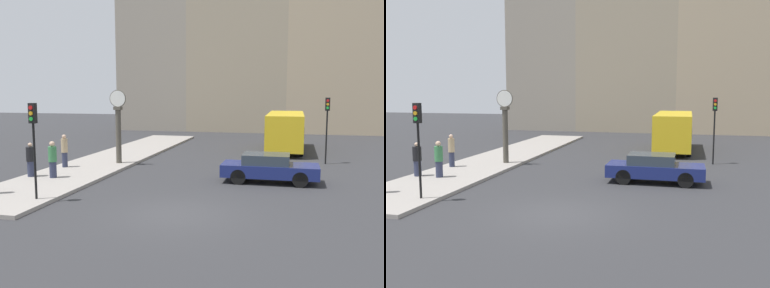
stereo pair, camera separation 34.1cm
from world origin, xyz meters
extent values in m
plane|color=#2D2D30|center=(0.00, 0.00, 0.00)|extent=(120.00, 120.00, 0.00)
cube|color=gray|center=(-6.94, 10.96, 0.08)|extent=(3.96, 25.91, 0.15)
cube|color=gray|center=(-11.10, 32.14, 8.02)|extent=(7.82, 5.00, 16.05)
cube|color=gray|center=(-2.05, 32.14, 9.38)|extent=(10.28, 5.00, 18.77)
cube|color=tan|center=(9.05, 32.14, 8.64)|extent=(11.91, 5.00, 17.27)
cube|color=navy|center=(2.91, 6.01, 0.59)|extent=(4.46, 1.77, 0.58)
cube|color=#2D3842|center=(2.73, 6.01, 1.11)|extent=(2.14, 1.59, 0.47)
cylinder|color=black|center=(4.29, 6.79, 0.35)|extent=(0.70, 0.22, 0.70)
cylinder|color=black|center=(4.29, 5.23, 0.35)|extent=(0.70, 0.22, 0.70)
cylinder|color=black|center=(1.52, 6.79, 0.35)|extent=(0.70, 0.22, 0.70)
cylinder|color=black|center=(1.52, 5.23, 0.35)|extent=(0.70, 0.22, 0.70)
cube|color=gold|center=(3.35, 17.05, 1.53)|extent=(2.43, 7.90, 2.34)
cube|color=#1E232D|center=(3.35, 17.05, 1.67)|extent=(2.45, 7.74, 0.70)
cylinder|color=black|center=(4.42, 19.50, 0.45)|extent=(0.28, 0.90, 0.90)
cylinder|color=black|center=(2.28, 19.50, 0.45)|extent=(0.28, 0.90, 0.90)
cylinder|color=black|center=(4.42, 14.60, 0.45)|extent=(0.28, 0.90, 0.90)
cylinder|color=black|center=(2.28, 14.60, 0.45)|extent=(0.28, 0.90, 0.90)
cylinder|color=black|center=(-5.58, 0.18, 1.60)|extent=(0.09, 0.09, 2.90)
cube|color=black|center=(-5.58, 0.18, 3.44)|extent=(0.26, 0.20, 0.76)
cylinder|color=red|center=(-5.58, 0.06, 3.65)|extent=(0.15, 0.04, 0.15)
cylinder|color=orange|center=(-5.58, 0.06, 3.44)|extent=(0.15, 0.04, 0.15)
cylinder|color=green|center=(-5.58, 0.06, 3.23)|extent=(0.15, 0.04, 0.15)
cylinder|color=black|center=(5.80, 11.97, 1.56)|extent=(0.09, 0.09, 3.13)
cube|color=black|center=(5.80, 11.97, 3.51)|extent=(0.26, 0.20, 0.76)
cylinder|color=red|center=(5.80, 11.85, 3.71)|extent=(0.15, 0.04, 0.15)
cylinder|color=orange|center=(5.80, 11.85, 3.51)|extent=(0.15, 0.04, 0.15)
cylinder|color=green|center=(5.80, 11.85, 3.30)|extent=(0.15, 0.04, 0.15)
cylinder|color=#4C473D|center=(-5.81, 8.67, 1.68)|extent=(0.31, 0.31, 3.05)
cube|color=#4C473D|center=(-5.81, 8.67, 3.29)|extent=(0.40, 0.40, 0.19)
cylinder|color=#4C473D|center=(-5.81, 8.67, 3.84)|extent=(0.97, 0.04, 0.97)
cylinder|color=white|center=(-5.81, 8.67, 3.84)|extent=(0.90, 0.06, 0.90)
cylinder|color=#2D334C|center=(-8.36, 3.97, 0.53)|extent=(0.35, 0.35, 0.75)
cylinder|color=black|center=(-8.36, 3.97, 1.25)|extent=(0.41, 0.41, 0.70)
sphere|color=tan|center=(-8.36, 3.97, 1.70)|extent=(0.20, 0.20, 0.20)
cylinder|color=#2D334C|center=(-8.12, 6.69, 0.55)|extent=(0.29, 0.29, 0.80)
cylinder|color=tan|center=(-8.12, 6.69, 1.33)|extent=(0.34, 0.34, 0.75)
sphere|color=tan|center=(-8.12, 6.69, 1.82)|extent=(0.22, 0.22, 0.22)
cylinder|color=#2D334C|center=(-7.17, 3.97, 0.54)|extent=(0.33, 0.33, 0.77)
cylinder|color=#387A47|center=(-7.17, 3.97, 1.29)|extent=(0.39, 0.39, 0.72)
sphere|color=tan|center=(-7.17, 3.97, 1.77)|extent=(0.25, 0.25, 0.25)
camera|label=1|loc=(3.98, -13.98, 4.26)|focal=40.00mm
camera|label=2|loc=(4.31, -13.90, 4.26)|focal=40.00mm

